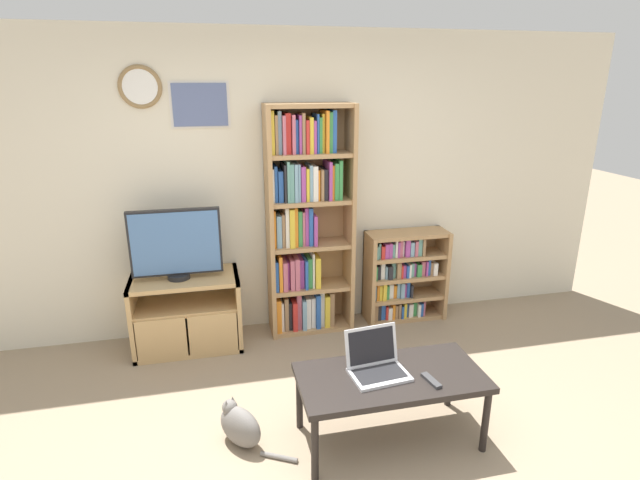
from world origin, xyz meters
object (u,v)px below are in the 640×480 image
at_px(television, 176,244).
at_px(bookshelf_tall, 305,223).
at_px(coffee_table, 391,381).
at_px(bookshelf_short, 401,276).
at_px(cat, 239,425).
at_px(laptop, 376,362).
at_px(remote_near_laptop, 431,380).
at_px(tv_stand, 187,312).

height_order(television, bookshelf_tall, bookshelf_tall).
bearing_deg(coffee_table, bookshelf_short, 66.29).
bearing_deg(bookshelf_short, cat, -138.63).
relative_size(bookshelf_short, laptop, 2.30).
relative_size(coffee_table, laptop, 3.08).
distance_m(remote_near_laptop, cat, 1.22).
xyz_separation_m(bookshelf_tall, bookshelf_short, (0.92, 0.01, -0.58)).
bearing_deg(tv_stand, cat, -75.71).
bearing_deg(coffee_table, bookshelf_tall, 97.88).
bearing_deg(coffee_table, tv_stand, 130.68).
xyz_separation_m(bookshelf_tall, laptop, (0.14, -1.54, -0.47)).
xyz_separation_m(tv_stand, bookshelf_short, (1.96, 0.13, 0.10)).
distance_m(bookshelf_tall, cat, 1.82).
bearing_deg(television, tv_stand, 14.22).
height_order(bookshelf_tall, remote_near_laptop, bookshelf_tall).
distance_m(television, remote_near_laptop, 2.23).
bearing_deg(laptop, remote_near_laptop, -38.01).
bearing_deg(bookshelf_short, remote_near_laptop, -106.03).
xyz_separation_m(coffee_table, remote_near_laptop, (0.21, -0.13, 0.06)).
bearing_deg(bookshelf_tall, bookshelf_short, 0.47).
xyz_separation_m(tv_stand, television, (-0.04, -0.01, 0.61)).
height_order(tv_stand, bookshelf_tall, bookshelf_tall).
bearing_deg(television, remote_near_laptop, -46.42).
relative_size(bookshelf_tall, cat, 4.15).
bearing_deg(laptop, tv_stand, 123.72).
bearing_deg(remote_near_laptop, tv_stand, -58.00).
relative_size(television, coffee_table, 0.63).
relative_size(bookshelf_tall, remote_near_laptop, 12.16).
bearing_deg(television, cat, -74.02).
xyz_separation_m(laptop, remote_near_laptop, (0.29, -0.18, -0.06)).
height_order(coffee_table, remote_near_laptop, remote_near_laptop).
distance_m(bookshelf_tall, remote_near_laptop, 1.84).
bearing_deg(bookshelf_short, laptop, -116.92).
relative_size(tv_stand, laptop, 2.38).
bearing_deg(remote_near_laptop, bookshelf_short, -116.69).
xyz_separation_m(tv_stand, coffee_table, (1.26, -1.47, 0.10)).
relative_size(television, laptop, 1.93).
bearing_deg(bookshelf_short, television, -175.98).
xyz_separation_m(tv_stand, cat, (0.33, -1.31, -0.19)).
height_order(bookshelf_tall, coffee_table, bookshelf_tall).
height_order(bookshelf_tall, laptop, bookshelf_tall).
relative_size(remote_near_laptop, cat, 0.34).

